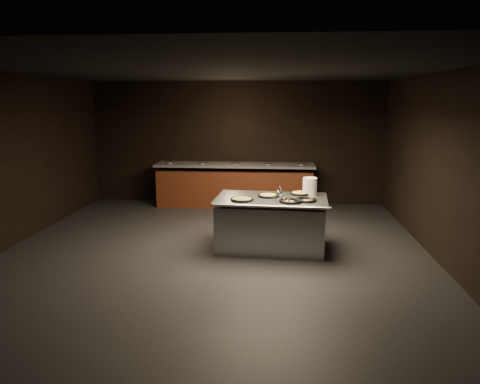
{
  "coord_description": "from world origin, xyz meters",
  "views": [
    {
      "loc": [
        1.05,
        -7.2,
        2.47
      ],
      "look_at": [
        0.4,
        0.3,
        0.98
      ],
      "focal_mm": 35.0,
      "sensor_mm": 36.0,
      "label": 1
    }
  ],
  "objects_px": {
    "serving_counter": "(271,224)",
    "pan_cheese_whole": "(268,195)",
    "pan_veggie_whole": "(242,199)",
    "plate_stack": "(310,186)"
  },
  "relations": [
    {
      "from": "serving_counter",
      "to": "pan_cheese_whole",
      "type": "bearing_deg",
      "value": 122.67
    },
    {
      "from": "pan_veggie_whole",
      "to": "pan_cheese_whole",
      "type": "bearing_deg",
      "value": 39.19
    },
    {
      "from": "serving_counter",
      "to": "plate_stack",
      "type": "relative_size",
      "value": 6.55
    },
    {
      "from": "serving_counter",
      "to": "pan_veggie_whole",
      "type": "height_order",
      "value": "pan_veggie_whole"
    },
    {
      "from": "serving_counter",
      "to": "plate_stack",
      "type": "height_order",
      "value": "plate_stack"
    },
    {
      "from": "plate_stack",
      "to": "pan_veggie_whole",
      "type": "xyz_separation_m",
      "value": [
        -1.12,
        -0.57,
        -0.12
      ]
    },
    {
      "from": "pan_cheese_whole",
      "to": "pan_veggie_whole",
      "type": "bearing_deg",
      "value": -140.81
    },
    {
      "from": "pan_cheese_whole",
      "to": "plate_stack",
      "type": "bearing_deg",
      "value": 18.15
    },
    {
      "from": "plate_stack",
      "to": "pan_veggie_whole",
      "type": "distance_m",
      "value": 1.26
    },
    {
      "from": "serving_counter",
      "to": "pan_cheese_whole",
      "type": "xyz_separation_m",
      "value": [
        -0.05,
        0.09,
        0.48
      ]
    }
  ]
}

